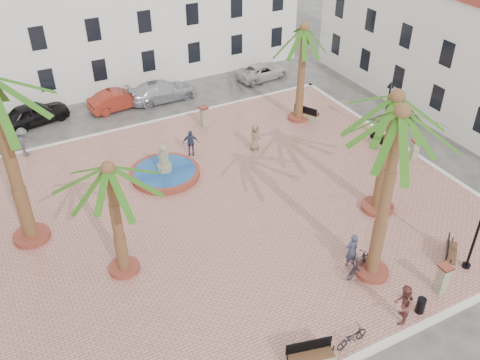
{
  "coord_description": "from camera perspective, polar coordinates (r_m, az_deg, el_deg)",
  "views": [
    {
      "loc": [
        -9.84,
        -20.6,
        17.56
      ],
      "look_at": [
        1.0,
        0.0,
        1.6
      ],
      "focal_mm": 40.0,
      "sensor_mm": 36.0,
      "label": 1
    }
  ],
  "objects": [
    {
      "name": "ground",
      "position": [
        28.8,
        -1.76,
        -3.15
      ],
      "size": [
        120.0,
        120.0,
        0.0
      ],
      "primitive_type": "plane",
      "color": "#56544F",
      "rests_on": "ground"
    },
    {
      "name": "plaza",
      "position": [
        28.75,
        -1.77,
        -3.03
      ],
      "size": [
        26.0,
        22.0,
        0.15
      ],
      "primitive_type": "cube",
      "color": "tan",
      "rests_on": "ground"
    },
    {
      "name": "kerb_n",
      "position": [
        37.42,
        -9.29,
        6.12
      ],
      "size": [
        26.3,
        0.3,
        0.16
      ],
      "primitive_type": "cube",
      "color": "silver",
      "rests_on": "ground"
    },
    {
      "name": "kerb_e",
      "position": [
        35.37,
        17.5,
        3.09
      ],
      "size": [
        0.3,
        22.3,
        0.16
      ],
      "primitive_type": "cube",
      "color": "silver",
      "rests_on": "ground"
    },
    {
      "name": "building_north",
      "position": [
        43.68,
        -14.08,
        16.43
      ],
      "size": [
        30.4,
        7.4,
        9.5
      ],
      "color": "white",
      "rests_on": "ground"
    },
    {
      "name": "building_east",
      "position": [
        39.63,
        24.2,
        12.25
      ],
      "size": [
        7.4,
        26.4,
        9.0
      ],
      "rotation": [
        0.0,
        0.0,
        1.57
      ],
      "color": "white",
      "rests_on": "ground"
    },
    {
      "name": "fountain",
      "position": [
        31.29,
        -8.0,
        0.87
      ],
      "size": [
        4.02,
        4.02,
        2.08
      ],
      "color": "brown",
      "rests_on": "plaza"
    },
    {
      "name": "palm_sw",
      "position": [
        22.64,
        -13.66,
        -0.34
      ],
      "size": [
        4.64,
        4.64,
        5.9
      ],
      "color": "brown",
      "rests_on": "plaza"
    },
    {
      "name": "palm_s",
      "position": [
        21.32,
        16.52,
        4.92
      ],
      "size": [
        5.03,
        5.03,
        8.62
      ],
      "color": "brown",
      "rests_on": "plaza"
    },
    {
      "name": "palm_e",
      "position": [
        26.55,
        16.12,
        6.84
      ],
      "size": [
        5.59,
        5.59,
        6.95
      ],
      "color": "brown",
      "rests_on": "plaza"
    },
    {
      "name": "palm_ne",
      "position": [
        35.18,
        6.81,
        14.71
      ],
      "size": [
        4.66,
        4.66,
        6.75
      ],
      "color": "brown",
      "rests_on": "plaza"
    },
    {
      "name": "bench_s",
      "position": [
        21.63,
        7.46,
        -18.31
      ],
      "size": [
        2.04,
        1.04,
        1.03
      ],
      "rotation": [
        0.0,
        0.0,
        -0.24
      ],
      "color": "gray",
      "rests_on": "plaza"
    },
    {
      "name": "bench_se",
      "position": [
        27.28,
        21.49,
        -7.44
      ],
      "size": [
        1.69,
        1.57,
        0.93
      ],
      "rotation": [
        0.0,
        0.0,
        0.71
      ],
      "color": "gray",
      "rests_on": "plaza"
    },
    {
      "name": "bench_e",
      "position": [
        34.68,
        14.92,
        3.6
      ],
      "size": [
        0.66,
        1.99,
        1.04
      ],
      "rotation": [
        0.0,
        0.0,
        1.6
      ],
      "color": "gray",
      "rests_on": "plaza"
    },
    {
      "name": "bench_ne",
      "position": [
        37.46,
        7.11,
        6.94
      ],
      "size": [
        1.35,
        1.89,
        0.97
      ],
      "rotation": [
        0.0,
        0.0,
        2.05
      ],
      "color": "gray",
      "rests_on": "plaza"
    },
    {
      "name": "lamppost_e",
      "position": [
        34.84,
        15.53,
        8.16
      ],
      "size": [
        0.43,
        0.43,
        3.98
      ],
      "color": "black",
      "rests_on": "plaza"
    },
    {
      "name": "bollard_se",
      "position": [
        25.16,
        20.81,
        -9.78
      ],
      "size": [
        0.54,
        0.54,
        1.5
      ],
      "rotation": [
        0.0,
        0.0,
        -0.01
      ],
      "color": "gray",
      "rests_on": "plaza"
    },
    {
      "name": "bollard_n",
      "position": [
        35.98,
        -3.88,
        6.79
      ],
      "size": [
        0.61,
        0.61,
        1.47
      ],
      "rotation": [
        0.0,
        0.0,
        0.18
      ],
      "color": "gray",
      "rests_on": "plaza"
    },
    {
      "name": "bollard_e",
      "position": [
        34.01,
        18.13,
        3.14
      ],
      "size": [
        0.57,
        0.57,
        1.34
      ],
      "rotation": [
        0.0,
        0.0,
        -0.21
      ],
      "color": "gray",
      "rests_on": "plaza"
    },
    {
      "name": "litter_bin",
      "position": [
        24.27,
        18.72,
        -12.55
      ],
      "size": [
        0.38,
        0.38,
        0.74
      ],
      "primitive_type": "cylinder",
      "color": "black",
      "rests_on": "plaza"
    },
    {
      "name": "cyclist_a",
      "position": [
        25.22,
        11.83,
        -7.34
      ],
      "size": [
        0.67,
        0.45,
        1.82
      ],
      "primitive_type": "imported",
      "rotation": [
        0.0,
        0.0,
        3.12
      ],
      "color": "#33394F",
      "rests_on": "plaza"
    },
    {
      "name": "bicycle_a",
      "position": [
        22.37,
        11.83,
        -16.09
      ],
      "size": [
        1.58,
        0.69,
        0.8
      ],
      "primitive_type": "imported",
      "rotation": [
        0.0,
        0.0,
        1.67
      ],
      "color": "black",
      "rests_on": "plaza"
    },
    {
      "name": "cyclist_b",
      "position": [
        23.24,
        17.02,
        -12.61
      ],
      "size": [
        1.18,
        1.17,
        1.92
      ],
      "primitive_type": "imported",
      "rotation": [
        0.0,
        0.0,
        3.88
      ],
      "color": "brown",
      "rests_on": "plaza"
    },
    {
      "name": "bicycle_b",
      "position": [
        25.12,
        12.53,
        -8.75
      ],
      "size": [
        1.9,
        1.15,
        1.11
      ],
      "primitive_type": "imported",
      "rotation": [
        0.0,
        0.0,
        1.94
      ],
      "color": "black",
      "rests_on": "plaza"
    },
    {
      "name": "pedestrian_fountain_a",
      "position": [
        33.27,
        1.6,
        4.61
      ],
      "size": [
        1.01,
        0.9,
        1.73
      ],
      "primitive_type": "imported",
      "rotation": [
        0.0,
        0.0,
        0.52
      ],
      "color": "#7A614A",
      "rests_on": "plaza"
    },
    {
      "name": "pedestrian_fountain_b",
      "position": [
        32.86,
        -5.31,
        3.98
      ],
      "size": [
        1.06,
        0.71,
        1.67
      ],
      "primitive_type": "imported",
      "rotation": [
        0.0,
        0.0,
        -0.34
      ],
      "color": "navy",
      "rests_on": "plaza"
    },
    {
      "name": "pedestrian_north",
      "position": [
        35.13,
        -22.08,
        3.76
      ],
      "size": [
        0.99,
        1.36,
        1.88
      ],
      "primitive_type": "imported",
      "rotation": [
        0.0,
        0.0,
        1.31
      ],
      "color": "#504F54",
      "rests_on": "plaza"
    },
    {
      "name": "pedestrian_east",
      "position": [
        35.98,
        14.6,
        5.71
      ],
      "size": [
        0.71,
        1.48,
        1.53
      ],
      "primitive_type": "imported",
      "rotation": [
        0.0,
        0.0,
        -1.76
      ],
      "color": "slate",
      "rests_on": "plaza"
    },
    {
      "name": "car_black",
      "position": [
        39.2,
        -21.0,
        6.68
      ],
      "size": [
        4.76,
        2.66,
        1.53
      ],
      "primitive_type": "imported",
      "rotation": [
        0.0,
        0.0,
        1.77
      ],
      "color": "black",
      "rests_on": "ground"
    },
    {
      "name": "car_red",
      "position": [
        39.61,
        -12.82,
        8.39
      ],
      "size": [
        4.47,
        2.0,
        1.42
      ],
      "primitive_type": "imported",
      "rotation": [
        0.0,
        0.0,
        1.69
      ],
      "color": "maroon",
      "rests_on": "ground"
    },
    {
      "name": "car_silver",
      "position": [
        40.3,
        -8.33,
        9.39
      ],
      "size": [
        5.09,
        2.13,
        1.47
      ],
      "primitive_type": "imported",
      "rotation": [
        0.0,
        0.0,
        1.58
      ],
      "color": "silver",
      "rests_on": "ground"
    },
    {
      "name": "car_white",
      "position": [
        43.58,
        2.45,
        11.53
      ],
      "size": [
        4.63,
        2.53,
        1.23
      ],
      "primitive_type": "imported",
      "rotation": [
        0.0,
        0.0,
        1.68
      ],
      "color": "silver",
      "rests_on": "ground"
    }
  ]
}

